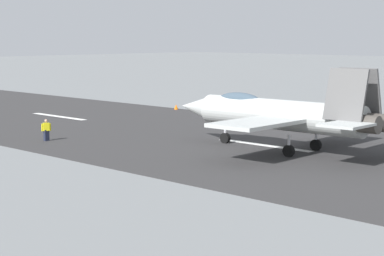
% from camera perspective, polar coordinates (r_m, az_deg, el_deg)
% --- Properties ---
extents(ground_plane, '(400.00, 400.00, 0.00)m').
position_cam_1_polar(ground_plane, '(48.60, 6.19, -1.47)').
color(ground_plane, slate).
extents(runway_strip, '(240.00, 26.00, 0.02)m').
position_cam_1_polar(runway_strip, '(48.58, 6.21, -1.46)').
color(runway_strip, '#302F30').
rests_on(runway_strip, ground).
extents(fighter_jet, '(16.63, 13.94, 5.69)m').
position_cam_1_polar(fighter_jet, '(46.37, 7.19, 1.18)').
color(fighter_jet, '#B4B9B6').
rests_on(fighter_jet, ground).
extents(crew_person, '(0.42, 0.66, 1.60)m').
position_cam_1_polar(crew_person, '(51.49, -11.92, -0.18)').
color(crew_person, '#1E2338').
rests_on(crew_person, ground).
extents(marker_cone_mid, '(0.44, 0.44, 0.55)m').
position_cam_1_polar(marker_cone_mid, '(61.10, 9.86, 0.59)').
color(marker_cone_mid, orange).
rests_on(marker_cone_mid, ground).
extents(marker_cone_far, '(0.44, 0.44, 0.55)m').
position_cam_1_polar(marker_cone_far, '(71.98, -1.32, 1.75)').
color(marker_cone_far, orange).
rests_on(marker_cone_far, ground).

